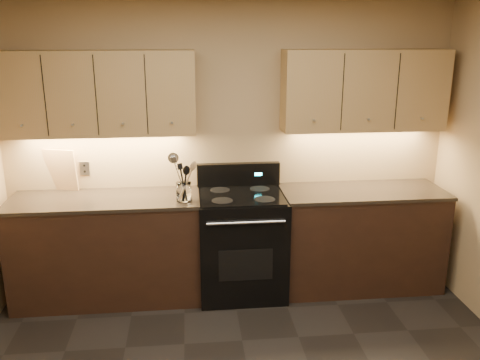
# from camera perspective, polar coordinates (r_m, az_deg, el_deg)

# --- Properties ---
(wall_back) EXTENTS (4.00, 0.04, 2.60)m
(wall_back) POSITION_cam_1_polar(r_m,az_deg,el_deg) (4.63, -1.22, 3.91)
(wall_back) COLOR tan
(wall_back) RESTS_ON ground
(counter_left) EXTENTS (1.62, 0.62, 0.93)m
(counter_left) POSITION_cam_1_polar(r_m,az_deg,el_deg) (4.65, -14.60, -7.43)
(counter_left) COLOR black
(counter_left) RESTS_ON ground
(counter_right) EXTENTS (1.46, 0.62, 0.93)m
(counter_right) POSITION_cam_1_polar(r_m,az_deg,el_deg) (4.84, 13.29, -6.34)
(counter_right) COLOR black
(counter_right) RESTS_ON ground
(stove) EXTENTS (0.76, 0.68, 1.14)m
(stove) POSITION_cam_1_polar(r_m,az_deg,el_deg) (4.59, 0.18, -7.00)
(stove) COLOR black
(stove) RESTS_ON ground
(upper_cab_left) EXTENTS (1.60, 0.30, 0.70)m
(upper_cab_left) POSITION_cam_1_polar(r_m,az_deg,el_deg) (4.45, -15.57, 9.34)
(upper_cab_left) COLOR #A68253
(upper_cab_left) RESTS_ON wall_back
(upper_cab_right) EXTENTS (1.44, 0.30, 0.70)m
(upper_cab_right) POSITION_cam_1_polar(r_m,az_deg,el_deg) (4.65, 13.77, 9.76)
(upper_cab_right) COLOR #A68253
(upper_cab_right) RESTS_ON wall_back
(outlet_plate) EXTENTS (0.08, 0.01, 0.12)m
(outlet_plate) POSITION_cam_1_polar(r_m,az_deg,el_deg) (4.74, -17.05, 1.25)
(outlet_plate) COLOR #B2B5BA
(outlet_plate) RESTS_ON wall_back
(utensil_crock) EXTENTS (0.17, 0.17, 0.16)m
(utensil_crock) POSITION_cam_1_polar(r_m,az_deg,el_deg) (4.27, -6.33, -1.37)
(utensil_crock) COLOR white
(utensil_crock) RESTS_ON counter_left
(cutting_board) EXTENTS (0.30, 0.14, 0.38)m
(cutting_board) POSITION_cam_1_polar(r_m,az_deg,el_deg) (4.77, -19.49, 1.07)
(cutting_board) COLOR tan
(cutting_board) RESTS_ON counter_left
(wooden_spoon) EXTENTS (0.19, 0.09, 0.33)m
(wooden_spoon) POSITION_cam_1_polar(r_m,az_deg,el_deg) (4.23, -6.85, -0.02)
(wooden_spoon) COLOR tan
(wooden_spoon) RESTS_ON utensil_crock
(black_spoon) EXTENTS (0.10, 0.14, 0.31)m
(black_spoon) POSITION_cam_1_polar(r_m,az_deg,el_deg) (4.26, -6.45, -0.09)
(black_spoon) COLOR black
(black_spoon) RESTS_ON utensil_crock
(black_turner) EXTENTS (0.15, 0.16, 0.33)m
(black_turner) POSITION_cam_1_polar(r_m,az_deg,el_deg) (4.22, -6.13, -0.14)
(black_turner) COLOR black
(black_turner) RESTS_ON utensil_crock
(steel_spatula) EXTENTS (0.21, 0.15, 0.41)m
(steel_spatula) POSITION_cam_1_polar(r_m,az_deg,el_deg) (4.25, -6.13, 0.50)
(steel_spatula) COLOR silver
(steel_spatula) RESTS_ON utensil_crock
(steel_skimmer) EXTENTS (0.20, 0.12, 0.40)m
(steel_skimmer) POSITION_cam_1_polar(r_m,az_deg,el_deg) (4.22, -6.05, 0.36)
(steel_skimmer) COLOR silver
(steel_skimmer) RESTS_ON utensil_crock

